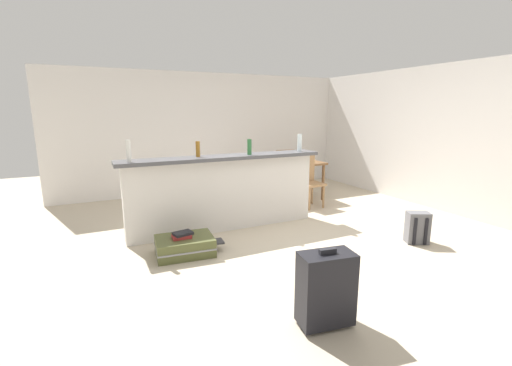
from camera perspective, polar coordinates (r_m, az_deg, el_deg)
ground_plane at (r=5.15m, az=4.42°, el=-8.07°), size 13.00×13.00×0.05m
wall_back at (r=7.65m, az=-7.07°, el=8.23°), size 6.60×0.10×2.50m
wall_right at (r=7.11m, az=25.25°, el=6.91°), size 0.10×6.00×2.50m
partition_half_wall at (r=5.07m, az=-5.16°, el=-1.94°), size 2.80×0.20×1.05m
bar_countertop at (r=4.96m, az=-5.28°, el=4.22°), size 2.96×0.40×0.05m
bottle_white at (r=4.57m, az=-20.24°, el=4.93°), size 0.06×0.06×0.28m
bottle_amber at (r=4.88m, az=-9.56°, el=5.53°), size 0.06×0.06×0.22m
bottle_green at (r=5.04m, az=-1.09°, el=5.97°), size 0.06×0.06×0.23m
bottle_clear at (r=5.47m, az=7.19°, el=6.58°), size 0.07×0.07×0.27m
dining_table at (r=6.81m, az=6.06°, el=2.69°), size 1.10×0.80×0.74m
dining_chair_near_partition at (r=6.34m, az=8.65°, el=0.73°), size 0.43×0.43×0.93m
dining_chair_far_side at (r=7.33m, az=4.51°, el=2.34°), size 0.45×0.45×0.93m
suitcase_flat_olive at (r=4.38m, az=-11.60°, el=-10.09°), size 0.85×0.55×0.22m
backpack_grey at (r=5.10m, az=24.99°, el=-6.72°), size 0.33×0.32×0.42m
suitcase_upright_black at (r=2.96m, az=11.44°, el=-16.65°), size 0.47×0.30×0.67m
book_stack at (r=4.32m, az=-12.07°, el=-8.37°), size 0.25×0.20×0.07m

